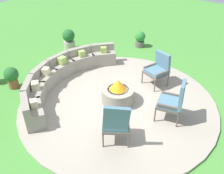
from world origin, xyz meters
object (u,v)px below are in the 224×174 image
(potted_plant_4, at_px, (12,76))
(lounge_chair_back_left, at_px, (158,68))
(lounge_chair_front_right, at_px, (174,100))
(potted_plant_3, at_px, (140,39))
(fire_pit, at_px, (118,93))
(lounge_chair_front_left, at_px, (116,122))
(potted_plant_1, at_px, (69,39))
(curved_stone_bench, at_px, (63,76))

(potted_plant_4, bearing_deg, lounge_chair_back_left, -51.66)
(lounge_chair_front_right, bearing_deg, lounge_chair_back_left, 25.70)
(potted_plant_3, bearing_deg, lounge_chair_front_right, -138.30)
(lounge_chair_front_right, bearing_deg, potted_plant_4, 92.92)
(fire_pit, bearing_deg, lounge_chair_front_left, -145.89)
(fire_pit, xyz_separation_m, potted_plant_3, (3.57, 1.48, 0.01))
(fire_pit, relative_size, potted_plant_4, 1.32)
(potted_plant_1, bearing_deg, lounge_chair_front_right, -106.05)
(lounge_chair_front_right, relative_size, potted_plant_3, 1.74)
(lounge_chair_back_left, xyz_separation_m, potted_plant_4, (-2.70, 3.42, -0.22))
(fire_pit, distance_m, potted_plant_3, 3.87)
(lounge_chair_back_left, bearing_deg, fire_pit, 92.51)
(lounge_chair_back_left, relative_size, potted_plant_4, 1.51)
(curved_stone_bench, distance_m, lounge_chair_back_left, 2.87)
(curved_stone_bench, xyz_separation_m, lounge_chair_front_right, (0.52, -3.34, 0.26))
(fire_pit, height_order, potted_plant_3, fire_pit)
(fire_pit, xyz_separation_m, curved_stone_bench, (-0.28, 1.85, 0.03))
(fire_pit, xyz_separation_m, potted_plant_1, (1.70, 3.57, 0.10))
(fire_pit, distance_m, lounge_chair_front_right, 1.54)
(curved_stone_bench, height_order, lounge_chair_front_right, lounge_chair_front_right)
(fire_pit, bearing_deg, lounge_chair_back_left, -16.80)
(curved_stone_bench, distance_m, lounge_chair_front_left, 2.88)
(curved_stone_bench, bearing_deg, potted_plant_1, 40.95)
(fire_pit, relative_size, curved_stone_bench, 0.21)
(fire_pit, relative_size, potted_plant_1, 1.10)
(potted_plant_1, height_order, potted_plant_4, potted_plant_1)
(potted_plant_1, bearing_deg, potted_plant_4, -168.81)
(potted_plant_3, bearing_deg, fire_pit, -157.54)
(potted_plant_3, height_order, potted_plant_4, potted_plant_4)
(fire_pit, xyz_separation_m, potted_plant_4, (-1.26, 2.98, 0.06))
(lounge_chair_back_left, bearing_deg, lounge_chair_front_right, 150.67)
(lounge_chair_back_left, height_order, potted_plant_4, lounge_chair_back_left)
(curved_stone_bench, relative_size, lounge_chair_front_left, 3.70)
(curved_stone_bench, height_order, lounge_chair_back_left, lounge_chair_back_left)
(lounge_chair_front_left, relative_size, potted_plant_4, 1.69)
(fire_pit, xyz_separation_m, lounge_chair_front_right, (0.24, -1.49, 0.29))
(lounge_chair_front_right, distance_m, potted_plant_4, 4.73)
(lounge_chair_back_left, xyz_separation_m, potted_plant_1, (0.26, 4.00, -0.18))
(lounge_chair_front_right, height_order, potted_plant_3, lounge_chair_front_right)
(curved_stone_bench, xyz_separation_m, lounge_chair_back_left, (1.72, -2.29, 0.25))
(lounge_chair_back_left, relative_size, potted_plant_3, 1.62)
(lounge_chair_front_right, xyz_separation_m, potted_plant_3, (3.33, 2.97, -0.28))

